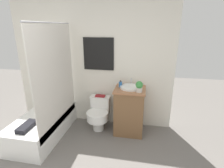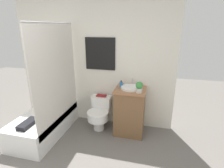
% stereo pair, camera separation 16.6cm
% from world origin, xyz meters
% --- Properties ---
extents(wall_back, '(3.15, 0.07, 2.50)m').
position_xyz_m(wall_back, '(0.00, 2.28, 1.25)').
color(wall_back, silver).
rests_on(wall_back, ground_plane).
extents(shower_area, '(0.70, 1.40, 1.98)m').
position_xyz_m(shower_area, '(-0.70, 1.55, 0.26)').
color(shower_area, white).
rests_on(shower_area, ground_plane).
extents(toilet, '(0.41, 0.54, 0.62)m').
position_xyz_m(toilet, '(0.21, 1.98, 0.33)').
color(toilet, white).
rests_on(toilet, ground_plane).
extents(vanity, '(0.55, 0.52, 0.86)m').
position_xyz_m(vanity, '(0.79, 1.98, 0.43)').
color(vanity, brown).
rests_on(vanity, ground_plane).
extents(sink, '(0.36, 0.39, 0.13)m').
position_xyz_m(sink, '(0.79, 2.00, 0.88)').
color(sink, white).
rests_on(sink, vanity).
extents(soap_bottle, '(0.06, 0.06, 0.13)m').
position_xyz_m(soap_bottle, '(0.61, 2.04, 0.92)').
color(soap_bottle, '#2D6BB2').
rests_on(soap_bottle, vanity).
extents(potted_plant, '(0.12, 0.12, 0.19)m').
position_xyz_m(potted_plant, '(0.96, 1.85, 0.96)').
color(potted_plant, beige).
rests_on(potted_plant, vanity).
extents(book_on_tank, '(0.19, 0.11, 0.02)m').
position_xyz_m(book_on_tank, '(0.21, 2.12, 0.63)').
color(book_on_tank, maroon).
rests_on(book_on_tank, toilet).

